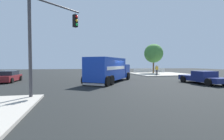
% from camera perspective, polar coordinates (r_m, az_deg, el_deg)
% --- Properties ---
extents(ground_plane, '(100.00, 100.00, 0.00)m').
position_cam_1_polar(ground_plane, '(18.86, 2.00, -4.35)').
color(ground_plane, black).
extents(sidewalk_corner_near, '(10.51, 10.51, 0.14)m').
position_cam_1_polar(sidewalk_corner_near, '(34.53, 16.45, -1.33)').
color(sidewalk_corner_near, '#9E998E').
rests_on(sidewalk_corner_near, ground).
extents(delivery_truck, '(6.89, 8.42, 2.81)m').
position_cam_1_polar(delivery_truck, '(19.02, -0.99, 0.17)').
color(delivery_truck, '#1438AD').
rests_on(delivery_truck, ground).
extents(traffic_light_primary, '(3.09, 2.70, 6.30)m').
position_cam_1_polar(traffic_light_primary, '(11.89, -21.43, 12.21)').
color(traffic_light_primary, '#38383D').
rests_on(traffic_light_primary, sidewalk_corner_far).
extents(pickup_navy, '(2.52, 5.32, 1.38)m').
position_cam_1_polar(pickup_navy, '(20.02, 29.02, -2.15)').
color(pickup_navy, navy).
rests_on(pickup_navy, ground).
extents(sedan_maroon, '(2.07, 4.31, 1.31)m').
position_cam_1_polar(sedan_maroon, '(22.82, -32.44, -1.97)').
color(sedan_maroon, maroon).
rests_on(sedan_maroon, ground).
extents(pedestrian_near_corner, '(0.45, 0.38, 1.79)m').
position_cam_1_polar(pedestrian_near_corner, '(30.64, 15.31, 0.30)').
color(pedestrian_near_corner, black).
rests_on(pedestrian_near_corner, sidewalk_corner_near).
extents(picket_fence_run, '(7.66, 0.05, 0.95)m').
position_cam_1_polar(picket_fence_run, '(38.96, 12.89, -0.09)').
color(picket_fence_run, silver).
rests_on(picket_fence_run, sidewalk_corner_near).
extents(shade_tree_near, '(4.00, 4.00, 6.22)m').
position_cam_1_polar(shade_tree_near, '(36.34, 14.26, 5.62)').
color(shade_tree_near, brown).
rests_on(shade_tree_near, sidewalk_corner_near).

